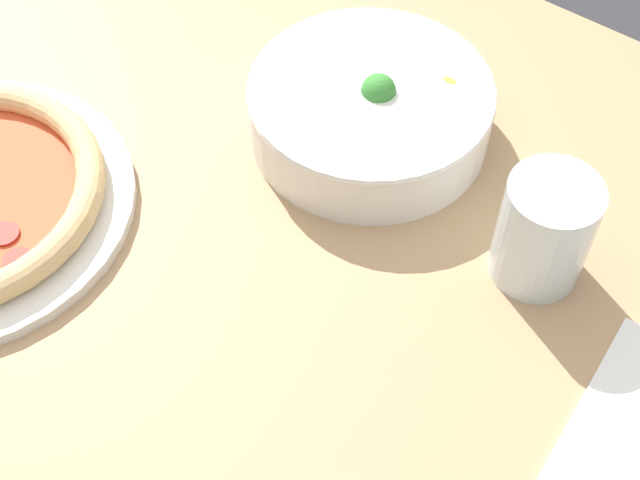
{
  "coord_description": "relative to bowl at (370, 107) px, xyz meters",
  "views": [
    {
      "loc": [
        0.42,
        -0.34,
        1.35
      ],
      "look_at": [
        0.14,
        0.02,
        0.75
      ],
      "focal_mm": 50.0,
      "sensor_mm": 36.0,
      "label": 1
    }
  ],
  "objects": [
    {
      "name": "dining_table",
      "position": [
        -0.09,
        -0.16,
        -0.13
      ],
      "size": [
        1.36,
        0.88,
        0.73
      ],
      "color": "tan",
      "rests_on": "ground_plane"
    },
    {
      "name": "bowl",
      "position": [
        0.0,
        0.0,
        0.0
      ],
      "size": [
        0.23,
        0.23,
        0.08
      ],
      "color": "white",
      "rests_on": "dining_table"
    },
    {
      "name": "glass",
      "position": [
        0.2,
        -0.04,
        0.02
      ],
      "size": [
        0.08,
        0.08,
        0.1
      ],
      "color": "silver",
      "rests_on": "dining_table"
    }
  ]
}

